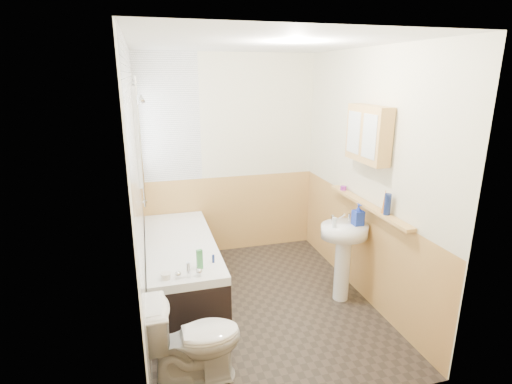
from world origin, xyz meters
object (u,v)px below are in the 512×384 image
pine_shelf (367,205)px  medicine_cabinet (368,134)px  bathtub (181,265)px  sink (344,247)px  toilet (194,340)px

pine_shelf → medicine_cabinet: size_ratio=2.37×
bathtub → medicine_cabinet: medicine_cabinet is taller
bathtub → pine_shelf: (1.77, -0.64, 0.72)m
medicine_cabinet → pine_shelf: bearing=-55.8°
sink → pine_shelf: 0.48m
pine_shelf → medicine_cabinet: (-0.03, 0.04, 0.69)m
medicine_cabinet → bathtub: bearing=160.9°
bathtub → pine_shelf: bearing=-20.0°
bathtub → sink: (1.57, -0.60, 0.29)m
bathtub → toilet: bearing=-91.3°
bathtub → sink: size_ratio=1.92×
toilet → medicine_cabinet: 2.35m
toilet → medicine_cabinet: bearing=-68.8°
toilet → sink: bearing=-66.5°
medicine_cabinet → sink: bearing=178.1°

